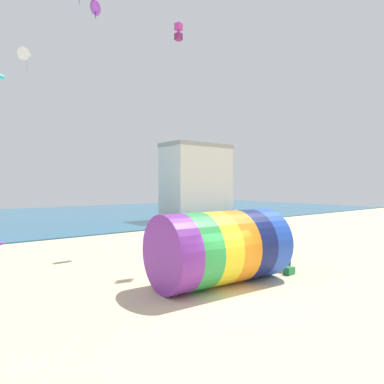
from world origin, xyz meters
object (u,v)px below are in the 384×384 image
giant_inflatable_tube (220,247)px  kite_magenta_box (178,32)px  bystander_near_water (253,236)px  kite_white_delta (27,54)px  kite_purple_parafoil (95,8)px  kite_handler (288,254)px  cooler_box (289,271)px

giant_inflatable_tube → kite_magenta_box: size_ratio=4.91×
kite_magenta_box → bystander_near_water: size_ratio=0.74×
kite_white_delta → kite_purple_parafoil: 11.92m
kite_purple_parafoil → bystander_near_water: size_ratio=0.75×
kite_handler → bystander_near_water: bystander_near_water is taller
kite_magenta_box → cooler_box: size_ratio=2.45×
kite_white_delta → kite_magenta_box: bearing=-31.8°
kite_magenta_box → cooler_box: (-0.76, -10.17, -15.33)m
kite_handler → kite_purple_parafoil: (-8.88, 3.36, 11.01)m
giant_inflatable_tube → bystander_near_water: bearing=31.9°
kite_magenta_box → kite_purple_parafoil: bearing=-145.0°
kite_handler → bystander_near_water: (3.01, 5.03, 0.03)m
kite_magenta_box → bystander_near_water: (2.94, -4.60, -14.63)m
kite_handler → kite_white_delta: 21.62m
kite_magenta_box → kite_white_delta: (-8.93, 5.55, -2.08)m
kite_handler → cooler_box: 1.10m
kite_handler → kite_magenta_box: size_ratio=1.31×
giant_inflatable_tube → kite_purple_parafoil: kite_purple_parafoil is taller
giant_inflatable_tube → kite_white_delta: (-4.50, 14.73, 11.82)m
kite_purple_parafoil → cooler_box: size_ratio=2.49×
kite_white_delta → giant_inflatable_tube: bearing=-73.0°
bystander_near_water → kite_magenta_box: bearing=122.6°
giant_inflatable_tube → kite_white_delta: size_ratio=3.58×
giant_inflatable_tube → cooler_box: 4.06m
kite_magenta_box → kite_white_delta: 10.72m
bystander_near_water → kite_white_delta: bearing=139.5°
giant_inflatable_tube → kite_purple_parafoil: 11.57m
kite_magenta_box → kite_purple_parafoil: size_ratio=0.98×
kite_purple_parafoil → bystander_near_water: (11.88, 1.67, -10.98)m
kite_handler → kite_purple_parafoil: kite_purple_parafoil is taller
cooler_box → kite_white_delta: bearing=117.5°
giant_inflatable_tube → bystander_near_water: 8.71m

